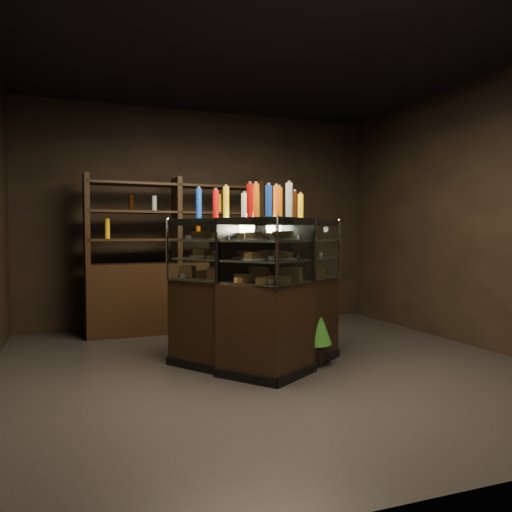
# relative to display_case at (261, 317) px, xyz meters

# --- Properties ---
(ground) EXTENTS (5.00, 5.00, 0.00)m
(ground) POSITION_rel_display_case_xyz_m (0.07, -0.01, -0.48)
(ground) COLOR black
(ground) RESTS_ON ground
(room_shell) EXTENTS (5.02, 5.02, 3.01)m
(room_shell) POSITION_rel_display_case_xyz_m (0.07, -0.01, 1.46)
(room_shell) COLOR black
(room_shell) RESTS_ON ground
(display_case) EXTENTS (1.75, 1.45, 1.42)m
(display_case) POSITION_rel_display_case_xyz_m (0.00, 0.00, 0.00)
(display_case) COLOR black
(display_case) RESTS_ON ground
(food_display) EXTENTS (1.35, 1.08, 0.44)m
(food_display) POSITION_rel_display_case_xyz_m (-0.00, -0.00, 0.63)
(food_display) COLOR #D89D4D
(food_display) RESTS_ON display_case
(bottles_top) EXTENTS (1.18, 0.94, 0.30)m
(bottles_top) POSITION_rel_display_case_xyz_m (0.00, 0.00, 1.08)
(bottles_top) COLOR black
(bottles_top) RESTS_ON display_case
(potted_conifer) EXTENTS (0.41, 0.41, 0.87)m
(potted_conifer) POSITION_rel_display_case_xyz_m (0.50, -0.07, 0.02)
(potted_conifer) COLOR black
(potted_conifer) RESTS_ON ground
(back_shelving) EXTENTS (2.31, 0.52, 2.00)m
(back_shelving) POSITION_rel_display_case_xyz_m (-0.40, 2.04, 0.13)
(back_shelving) COLOR black
(back_shelving) RESTS_ON ground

